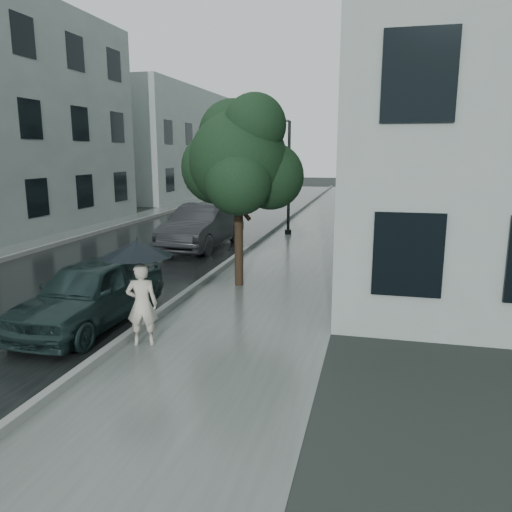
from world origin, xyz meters
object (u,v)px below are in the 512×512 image
(pedestrian, at_px, (142,304))
(street_tree, at_px, (239,159))
(car_near, at_px, (90,293))
(lamp_post, at_px, (285,169))
(car_far, at_px, (202,226))

(pedestrian, bearing_deg, street_tree, -114.70)
(pedestrian, height_order, street_tree, street_tree)
(pedestrian, bearing_deg, car_near, -43.58)
(pedestrian, distance_m, lamp_post, 12.76)
(lamp_post, height_order, car_near, lamp_post)
(street_tree, height_order, lamp_post, street_tree)
(pedestrian, height_order, lamp_post, lamp_post)
(street_tree, distance_m, car_near, 4.94)
(street_tree, xyz_separation_m, lamp_post, (-0.32, 8.17, -0.49))
(car_near, bearing_deg, lamp_post, 84.41)
(lamp_post, bearing_deg, street_tree, -93.40)
(car_far, bearing_deg, lamp_post, 60.34)
(pedestrian, bearing_deg, car_far, -94.43)
(pedestrian, height_order, car_near, pedestrian)
(pedestrian, xyz_separation_m, car_far, (-2.08, 8.99, 0.02))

